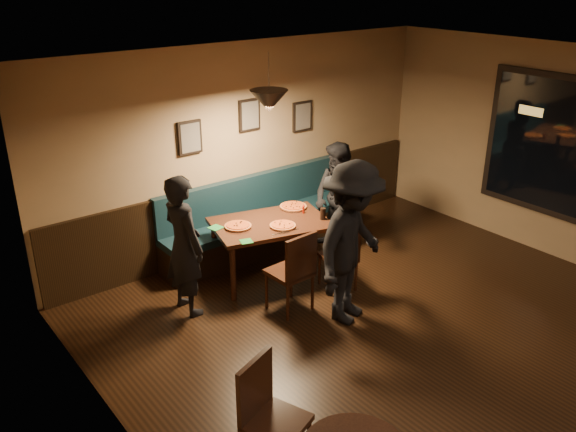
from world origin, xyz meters
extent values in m
plane|color=black|center=(0.00, 0.00, 0.00)|extent=(7.00, 7.00, 0.00)
plane|color=silver|center=(0.00, 0.00, 2.80)|extent=(7.00, 7.00, 0.00)
plane|color=#8C704F|center=(0.00, 3.50, 1.40)|extent=(6.00, 0.00, 6.00)
plane|color=#8C704F|center=(-3.00, 0.00, 1.40)|extent=(0.00, 7.00, 7.00)
cube|color=black|center=(0.00, 3.47, 0.50)|extent=(5.88, 0.06, 1.00)
cube|color=black|center=(-0.90, 3.47, 1.70)|extent=(0.32, 0.04, 0.42)
cube|color=black|center=(0.00, 3.47, 1.85)|extent=(0.32, 0.04, 0.42)
cube|color=black|center=(0.90, 3.47, 1.70)|extent=(0.32, 0.04, 0.42)
cone|color=black|center=(-0.39, 2.50, 2.25)|extent=(0.44, 0.44, 0.25)
cube|color=black|center=(-0.39, 2.50, 0.38)|extent=(1.59, 1.24, 0.75)
imported|color=black|center=(-1.62, 2.44, 0.82)|extent=(0.42, 0.62, 1.64)
imported|color=black|center=(0.77, 2.53, 0.77)|extent=(0.65, 0.80, 1.54)
imported|color=black|center=(-0.27, 1.19, 0.92)|extent=(1.35, 1.06, 1.84)
cylinder|color=orange|center=(-0.79, 2.61, 0.77)|extent=(0.41, 0.41, 0.04)
cylinder|color=#C68625|center=(-0.36, 2.29, 0.77)|extent=(0.34, 0.34, 0.04)
cylinder|color=#BF5524|center=(0.12, 2.68, 0.77)|extent=(0.45, 0.45, 0.04)
cylinder|color=black|center=(0.17, 2.16, 0.83)|extent=(0.07, 0.07, 0.15)
cylinder|color=#9B1505|center=(0.11, 2.46, 0.81)|extent=(0.03, 0.03, 0.12)
cube|color=#207834|center=(-1.01, 2.76, 0.76)|extent=(0.18, 0.18, 0.01)
cube|color=#1D6D29|center=(-0.94, 2.22, 0.76)|extent=(0.17, 0.17, 0.01)
cube|color=silver|center=(-0.43, 2.14, 0.76)|extent=(0.19, 0.08, 0.00)
camera|label=1|loc=(-4.35, -2.92, 3.69)|focal=37.11mm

